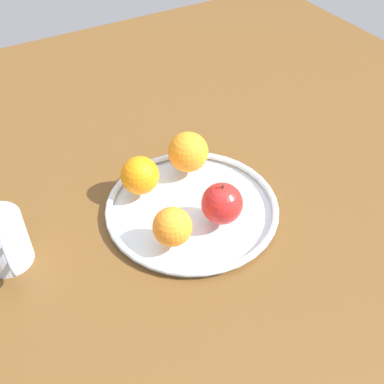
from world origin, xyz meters
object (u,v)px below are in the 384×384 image
object	(u,v)px
fruit_bowl	(192,208)
orange_front_right	(172,227)
apple	(222,203)
orange_front_left	(140,175)
ambient_mug	(3,241)
orange_back_left	(188,152)

from	to	relation	value
fruit_bowl	orange_front_right	bearing A→B (deg)	-50.43
apple	orange_front_left	xyz separation A→B (cm)	(-13.79, -8.91, -0.10)
apple	ambient_mug	size ratio (longest dim) A/B	0.68
orange_front_left	orange_front_right	bearing A→B (deg)	-3.54
fruit_bowl	orange_back_left	bearing A→B (deg)	154.04
ambient_mug	orange_back_left	bearing A→B (deg)	96.49
fruit_bowl	orange_front_right	size ratio (longest dim) A/B	4.76
fruit_bowl	orange_front_left	bearing A→B (deg)	-142.33
orange_front_right	orange_back_left	world-z (taller)	orange_back_left
fruit_bowl	orange_front_right	xyz separation A→B (cm)	(5.90, -7.14, 4.20)
orange_back_left	ambient_mug	distance (cm)	36.70
fruit_bowl	orange_front_left	size ratio (longest dim) A/B	4.46
orange_front_right	ambient_mug	bearing A→B (deg)	-114.03
apple	ambient_mug	world-z (taller)	apple
fruit_bowl	ambient_mug	xyz separation A→B (cm)	(-5.15, -31.93, 3.95)
fruit_bowl	orange_back_left	size ratio (longest dim) A/B	4.04
orange_front_left	orange_back_left	xyz separation A→B (cm)	(-1.16, 10.80, 0.37)
fruit_bowl	orange_back_left	xyz separation A→B (cm)	(-9.29, 4.52, 4.80)
apple	fruit_bowl	bearing A→B (deg)	-155.08
fruit_bowl	apple	distance (cm)	7.72
orange_front_left	orange_front_right	size ratio (longest dim) A/B	1.07
apple	orange_front_right	bearing A→B (deg)	-88.59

